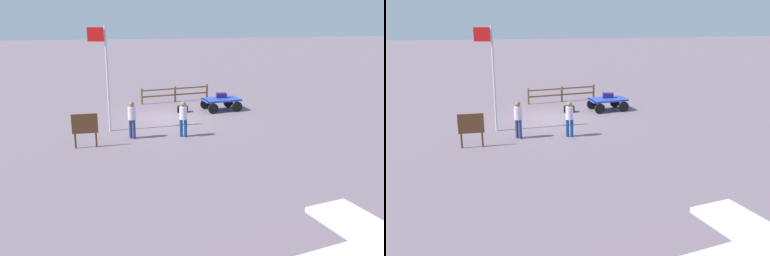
# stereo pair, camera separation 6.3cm
# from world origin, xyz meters

# --- Properties ---
(ground_plane) EXTENTS (120.00, 120.00, 0.00)m
(ground_plane) POSITION_xyz_m (0.00, 0.00, 0.00)
(ground_plane) COLOR slate
(luggage_cart) EXTENTS (2.23, 1.65, 0.68)m
(luggage_cart) POSITION_xyz_m (-3.34, -1.30, 0.50)
(luggage_cart) COLOR blue
(luggage_cart) RESTS_ON ground
(suitcase_olive) EXTENTS (0.63, 0.46, 0.27)m
(suitcase_olive) POSITION_xyz_m (-3.44, -1.54, 0.81)
(suitcase_olive) COLOR #1F1756
(suitcase_olive) RESTS_ON luggage_cart
(suitcase_maroon) EXTENTS (0.65, 0.44, 0.33)m
(suitcase_maroon) POSITION_xyz_m (-1.17, -1.29, 0.17)
(suitcase_maroon) COLOR black
(suitcase_maroon) RESTS_ON ground
(worker_lead) EXTENTS (0.45, 0.45, 1.62)m
(worker_lead) POSITION_xyz_m (-0.48, 3.34, 0.95)
(worker_lead) COLOR navy
(worker_lead) RESTS_ON ground
(worker_trailing) EXTENTS (0.49, 0.49, 1.68)m
(worker_trailing) POSITION_xyz_m (1.78, 3.20, 0.99)
(worker_trailing) COLOR navy
(worker_trailing) RESTS_ON ground
(flagpole) EXTENTS (0.84, 0.18, 4.87)m
(flagpole) POSITION_xyz_m (2.86, 1.82, 2.88)
(flagpole) COLOR silver
(flagpole) RESTS_ON ground
(signboard) EXTENTS (1.05, 0.12, 1.44)m
(signboard) POSITION_xyz_m (3.73, 4.18, 0.94)
(signboard) COLOR #4C3319
(signboard) RESTS_ON ground
(wooden_fence) EXTENTS (4.29, 0.89, 0.96)m
(wooden_fence) POSITION_xyz_m (-1.13, -4.05, 0.56)
(wooden_fence) COLOR brown
(wooden_fence) RESTS_ON ground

